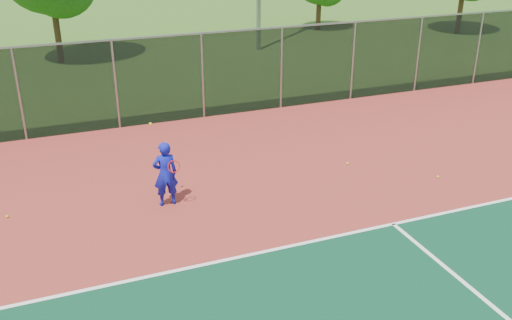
% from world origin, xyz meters
% --- Properties ---
extents(court_apron, '(30.00, 20.00, 0.02)m').
position_xyz_m(court_apron, '(0.00, 2.00, 0.01)').
color(court_apron, maroon).
rests_on(court_apron, ground).
extents(fence_back, '(30.00, 0.06, 3.03)m').
position_xyz_m(fence_back, '(0.00, 12.00, 1.56)').
color(fence_back, black).
rests_on(fence_back, court_apron).
extents(tennis_player, '(0.62, 0.62, 2.19)m').
position_xyz_m(tennis_player, '(-2.76, 5.95, 0.87)').
color(tennis_player, '#1116A3').
rests_on(tennis_player, court_apron).
extents(practice_ball_0, '(0.07, 0.07, 0.07)m').
position_xyz_m(practice_ball_0, '(2.73, 6.45, 0.06)').
color(practice_ball_0, '#C5D418').
rests_on(practice_ball_0, court_apron).
extents(practice_ball_1, '(0.07, 0.07, 0.07)m').
position_xyz_m(practice_ball_1, '(-6.54, 6.66, 0.06)').
color(practice_ball_1, '#C5D418').
rests_on(practice_ball_1, court_apron).
extents(practice_ball_3, '(0.07, 0.07, 0.07)m').
position_xyz_m(practice_ball_3, '(4.61, 4.73, 0.06)').
color(practice_ball_3, '#C5D418').
rests_on(practice_ball_3, court_apron).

